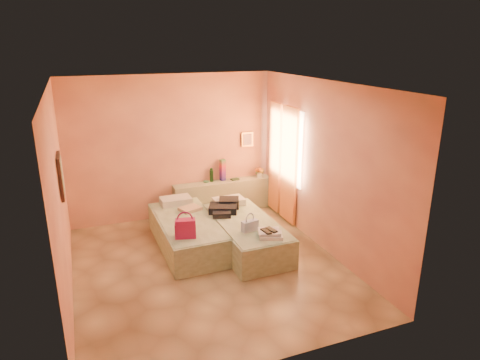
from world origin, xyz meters
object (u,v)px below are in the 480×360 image
object	(u,v)px
towel_stack	(271,234)
flower_vase	(260,172)
headboard_ledge	(223,196)
bed_right	(245,234)
bed_left	(187,233)
green_book	(235,179)
blue_handbag	(250,226)
water_bottle	(211,175)
magenta_handbag	(185,228)

from	to	relation	value
towel_stack	flower_vase	bearing A→B (deg)	70.12
headboard_ledge	bed_right	world-z (taller)	headboard_ledge
bed_left	bed_right	size ratio (longest dim) A/B	1.00
headboard_ledge	green_book	size ratio (longest dim) A/B	12.86
headboard_ledge	blue_handbag	distance (m)	2.13
water_bottle	green_book	world-z (taller)	water_bottle
water_bottle	flower_vase	world-z (taller)	water_bottle
green_book	magenta_handbag	world-z (taller)	magenta_handbag
bed_left	green_book	world-z (taller)	green_book
bed_right	magenta_handbag	world-z (taller)	magenta_handbag
bed_left	bed_right	xyz separation A→B (m)	(0.90, -0.40, 0.00)
headboard_ledge	bed_left	world-z (taller)	headboard_ledge
headboard_ledge	bed_right	size ratio (longest dim) A/B	1.02
green_book	towel_stack	world-z (taller)	green_book
bed_left	magenta_handbag	bearing A→B (deg)	-106.69
bed_right	water_bottle	bearing A→B (deg)	90.00
headboard_ledge	water_bottle	xyz separation A→B (m)	(-0.22, 0.07, 0.46)
water_bottle	green_book	distance (m)	0.50
water_bottle	headboard_ledge	bearing A→B (deg)	-18.15
bed_right	water_bottle	world-z (taller)	water_bottle
bed_right	green_book	distance (m)	1.81
bed_right	magenta_handbag	distance (m)	1.18
flower_vase	towel_stack	distance (m)	2.54
magenta_handbag	flower_vase	bearing A→B (deg)	56.62
green_book	flower_vase	bearing A→B (deg)	-17.01
headboard_ledge	bed_left	size ratio (longest dim) A/B	1.02
blue_handbag	flower_vase	bearing A→B (deg)	51.33
blue_handbag	magenta_handbag	bearing A→B (deg)	160.57
bed_left	bed_right	bearing A→B (deg)	-24.43
flower_vase	blue_handbag	xyz separation A→B (m)	(-1.08, -2.06, -0.19)
blue_handbag	bed_right	bearing A→B (deg)	67.60
water_bottle	magenta_handbag	world-z (taller)	water_bottle
bed_left	green_book	distance (m)	1.93
blue_handbag	towel_stack	size ratio (longest dim) A/B	0.76
magenta_handbag	towel_stack	world-z (taller)	magenta_handbag
magenta_handbag	water_bottle	bearing A→B (deg)	76.25
headboard_ledge	green_book	bearing A→B (deg)	0.35
flower_vase	magenta_handbag	distance (m)	2.83
headboard_ledge	green_book	distance (m)	0.43
towel_stack	magenta_handbag	bearing A→B (deg)	158.94
magenta_handbag	bed_right	bearing A→B (deg)	26.91
bed_left	blue_handbag	size ratio (longest dim) A/B	7.54
bed_right	green_book	bearing A→B (deg)	74.27
towel_stack	green_book	bearing A→B (deg)	82.40
headboard_ledge	bed_right	bearing A→B (deg)	-96.77
bed_right	towel_stack	size ratio (longest dim) A/B	5.71
bed_left	blue_handbag	world-z (taller)	blue_handbag
green_book	flower_vase	size ratio (longest dim) A/B	0.62
bed_right	blue_handbag	distance (m)	0.52
water_bottle	bed_right	bearing A→B (deg)	-89.38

